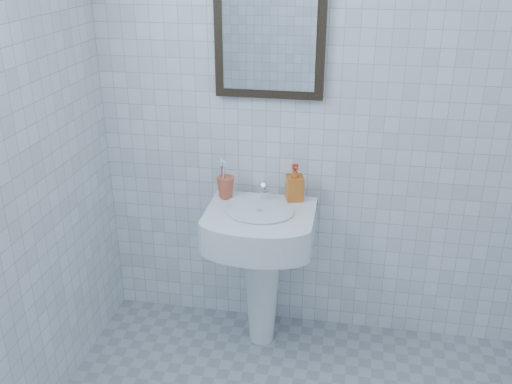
# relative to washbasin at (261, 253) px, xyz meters

# --- Properties ---
(wall_back) EXTENTS (2.20, 0.02, 2.50)m
(wall_back) POSITION_rel_washbasin_xyz_m (0.26, 0.22, 0.73)
(wall_back) COLOR silver
(wall_back) RESTS_ON ground
(washbasin) EXTENTS (0.50, 0.37, 0.77)m
(washbasin) POSITION_rel_washbasin_xyz_m (0.00, 0.00, 0.00)
(washbasin) COLOR white
(washbasin) RESTS_ON ground
(faucet) EXTENTS (0.04, 0.09, 0.10)m
(faucet) POSITION_rel_washbasin_xyz_m (0.00, 0.09, 0.29)
(faucet) COLOR silver
(faucet) RESTS_ON washbasin
(toothbrush_cup) EXTENTS (0.09, 0.09, 0.10)m
(toothbrush_cup) POSITION_rel_washbasin_xyz_m (-0.19, 0.09, 0.30)
(toothbrush_cup) COLOR #CA5337
(toothbrush_cup) RESTS_ON washbasin
(soap_dispenser) EXTENTS (0.10, 0.10, 0.18)m
(soap_dispenser) POSITION_rel_washbasin_xyz_m (0.14, 0.12, 0.34)
(soap_dispenser) COLOR #BF4912
(soap_dispenser) RESTS_ON washbasin
(wall_mirror) EXTENTS (0.50, 0.04, 0.62)m
(wall_mirror) POSITION_rel_washbasin_xyz_m (0.00, 0.20, 1.03)
(wall_mirror) COLOR black
(wall_mirror) RESTS_ON wall_back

